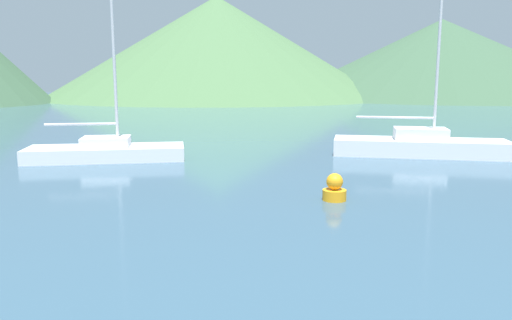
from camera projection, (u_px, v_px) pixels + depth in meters
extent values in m
cube|color=silver|center=(107.00, 153.00, 19.84)|extent=(6.35, 3.08, 0.54)
cube|color=silver|center=(106.00, 142.00, 19.76)|extent=(2.04, 1.75, 0.38)
cylinder|color=#BCBCC1|center=(112.00, 24.00, 19.09)|extent=(0.12, 0.12, 9.47)
cylinder|color=#BCBCC1|center=(81.00, 124.00, 19.50)|extent=(2.72, 0.55, 0.10)
cube|color=silver|center=(420.00, 147.00, 20.95)|extent=(7.17, 5.33, 0.68)
cube|color=silver|center=(420.00, 134.00, 20.86)|extent=(2.56, 2.31, 0.48)
cylinder|color=#BCBCC1|center=(438.00, 58.00, 20.25)|extent=(0.12, 0.12, 6.66)
cylinder|color=#BCBCC1|center=(395.00, 117.00, 20.95)|extent=(2.81, 1.67, 0.10)
cylinder|color=orange|center=(334.00, 195.00, 13.34)|extent=(0.64, 0.64, 0.29)
sphere|color=orange|center=(335.00, 182.00, 13.28)|extent=(0.45, 0.45, 0.45)
cone|color=#476B42|center=(217.00, 48.00, 78.30)|extent=(52.71, 52.71, 15.65)
cone|color=#38563D|center=(440.00, 59.00, 81.19)|extent=(52.46, 52.46, 12.49)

